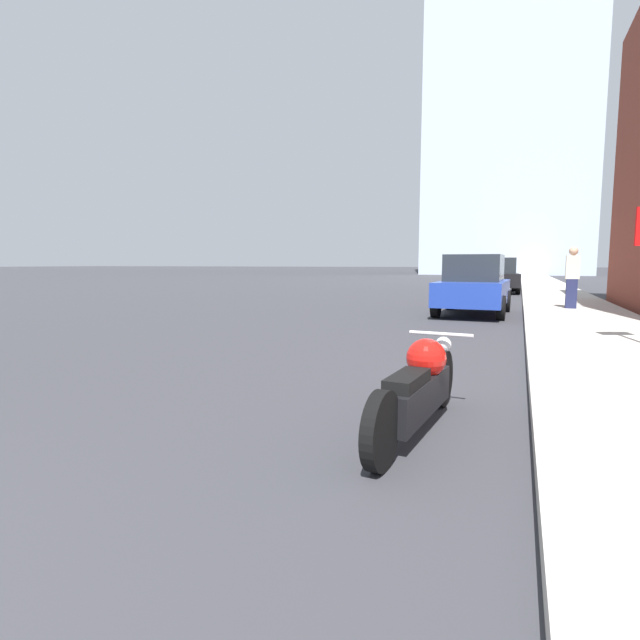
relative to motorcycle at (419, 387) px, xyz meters
The scene contains 5 objects.
sidewalk 35.04m from the motorcycle, 86.31° to the left, with size 2.68×240.00×0.15m.
motorcycle is the anchor object (origin of this frame).
parked_car_blue 10.39m from the motorcycle, 92.28° to the left, with size 1.93×3.97×1.67m.
parked_car_black 22.00m from the motorcycle, 90.71° to the left, with size 2.25×4.64×1.71m.
pedestrian 11.96m from the motorcycle, 79.55° to the left, with size 0.36×0.25×1.75m.
Camera 1 is at (3.50, 0.85, 1.43)m, focal length 28.00 mm.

